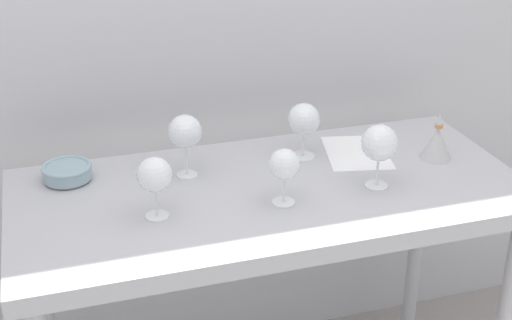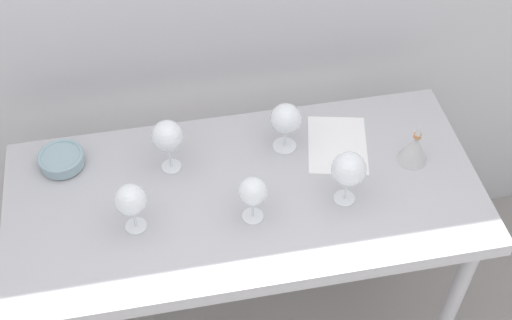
{
  "view_description": "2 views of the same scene",
  "coord_description": "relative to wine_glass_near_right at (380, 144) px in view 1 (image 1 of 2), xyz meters",
  "views": [
    {
      "loc": [
        -0.55,
        -1.67,
        1.82
      ],
      "look_at": [
        -0.04,
        -0.02,
        0.99
      ],
      "focal_mm": 50.76,
      "sensor_mm": 36.0,
      "label": 1
    },
    {
      "loc": [
        -0.2,
        -1.26,
        2.45
      ],
      "look_at": [
        0.04,
        0.03,
        0.99
      ],
      "focal_mm": 47.67,
      "sensor_mm": 36.0,
      "label": 2
    }
  ],
  "objects": [
    {
      "name": "wine_glass_far_right",
      "position": [
        -0.13,
        0.24,
        -0.01
      ],
      "size": [
        0.09,
        0.09,
        0.17
      ],
      "color": "white",
      "rests_on": "steel_counter"
    },
    {
      "name": "tasting_sheet_upper",
      "position": [
        0.04,
        0.21,
        -0.13
      ],
      "size": [
        0.23,
        0.28,
        0.0
      ],
      "primitive_type": "cube",
      "rotation": [
        0.0,
        0.0,
        -0.22
      ],
      "color": "white",
      "rests_on": "steel_counter"
    },
    {
      "name": "steel_counter",
      "position": [
        -0.28,
        0.08,
        -0.23
      ],
      "size": [
        1.4,
        0.65,
        0.9
      ],
      "color": "#B1B1B6",
      "rests_on": "ground_plane"
    },
    {
      "name": "wine_glass_near_left",
      "position": [
        -0.6,
        0.01,
        -0.01
      ],
      "size": [
        0.09,
        0.09,
        0.16
      ],
      "color": "white",
      "rests_on": "steel_counter"
    },
    {
      "name": "back_wall",
      "position": [
        -0.28,
        0.58,
        0.27
      ],
      "size": [
        3.8,
        0.04,
        2.6
      ],
      "primitive_type": "cube",
      "color": "silver",
      "rests_on": "ground_plane"
    },
    {
      "name": "wine_glass_near_right",
      "position": [
        0.0,
        0.0,
        0.0
      ],
      "size": [
        0.1,
        0.1,
        0.18
      ],
      "color": "white",
      "rests_on": "steel_counter"
    },
    {
      "name": "tasting_bowl",
      "position": [
        -0.81,
        0.29,
        -0.1
      ],
      "size": [
        0.14,
        0.14,
        0.05
      ],
      "color": "#4C4C4C",
      "rests_on": "steel_counter"
    },
    {
      "name": "wine_glass_far_left",
      "position": [
        -0.48,
        0.22,
        0.0
      ],
      "size": [
        0.09,
        0.09,
        0.18
      ],
      "color": "white",
      "rests_on": "steel_counter"
    },
    {
      "name": "decanter_funnel",
      "position": [
        0.25,
        0.11,
        -0.08
      ],
      "size": [
        0.09,
        0.09,
        0.14
      ],
      "color": "#BCBCBC",
      "rests_on": "steel_counter"
    },
    {
      "name": "wine_glass_near_center",
      "position": [
        -0.27,
        -0.01,
        -0.02
      ],
      "size": [
        0.08,
        0.08,
        0.15
      ],
      "color": "white",
      "rests_on": "steel_counter"
    }
  ]
}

